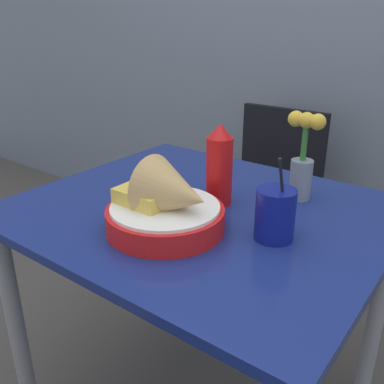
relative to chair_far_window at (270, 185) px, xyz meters
name	(u,v)px	position (x,y,z in m)	size (l,w,h in m)	color
dining_table	(201,243)	(0.18, -0.79, 0.12)	(0.96, 0.83, 0.73)	navy
chair_far_window	(270,185)	(0.00, 0.00, 0.00)	(0.40, 0.40, 0.84)	black
food_basket	(169,207)	(0.20, -0.95, 0.29)	(0.28, 0.28, 0.18)	red
ketchup_bottle	(219,166)	(0.21, -0.74, 0.34)	(0.07, 0.07, 0.22)	red
drink_cup	(275,216)	(0.42, -0.83, 0.29)	(0.09, 0.09, 0.20)	navy
flower_vase	(303,158)	(0.37, -0.58, 0.35)	(0.10, 0.06, 0.24)	gray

